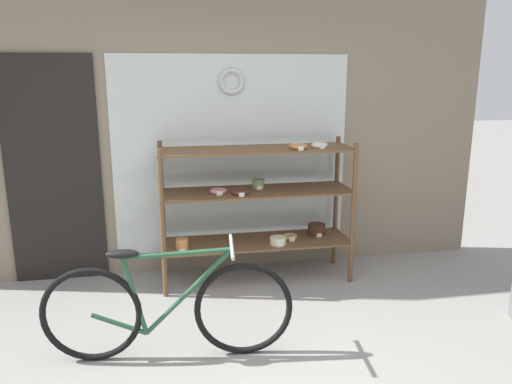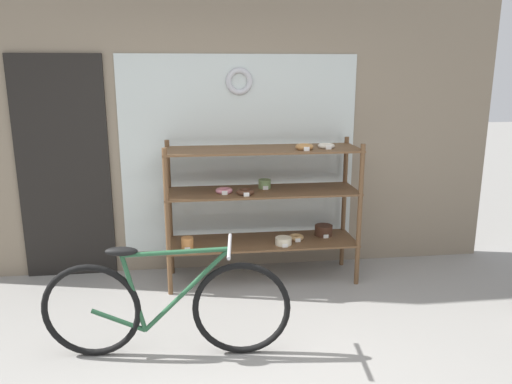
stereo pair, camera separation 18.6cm
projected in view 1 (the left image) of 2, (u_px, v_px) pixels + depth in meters
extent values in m
cube|color=gray|center=(209.00, 67.00, 4.65)|extent=(5.53, 0.08, 3.95)
cube|color=silver|center=(232.00, 155.00, 4.84)|extent=(2.27, 0.02, 1.90)
cube|color=black|center=(53.00, 171.00, 4.57)|extent=(0.84, 0.03, 2.10)
torus|color=#B7B7BC|center=(232.00, 81.00, 4.65)|extent=(0.26, 0.06, 0.26)
cylinder|color=brown|center=(163.00, 225.00, 4.28)|extent=(0.04, 0.04, 1.32)
cylinder|color=brown|center=(353.00, 215.00, 4.58)|extent=(0.04, 0.04, 1.32)
cylinder|color=brown|center=(163.00, 210.00, 4.73)|extent=(0.04, 0.04, 1.32)
cylinder|color=brown|center=(336.00, 202.00, 5.03)|extent=(0.04, 0.04, 1.32)
cube|color=brown|center=(256.00, 242.00, 4.72)|extent=(1.77, 0.52, 0.02)
cube|color=brown|center=(256.00, 191.00, 4.61)|extent=(1.77, 0.52, 0.02)
cube|color=brown|center=(256.00, 149.00, 4.51)|extent=(1.77, 0.52, 0.02)
torus|color=#4C2D1E|center=(240.00, 192.00, 4.46)|extent=(0.16, 0.16, 0.04)
cube|color=white|center=(242.00, 195.00, 4.38)|extent=(0.05, 0.00, 0.04)
cylinder|color=beige|center=(278.00, 241.00, 4.63)|extent=(0.15, 0.15, 0.07)
cube|color=white|center=(280.00, 245.00, 4.55)|extent=(0.05, 0.00, 0.04)
cylinder|color=#422619|center=(317.00, 229.00, 4.90)|extent=(0.17, 0.17, 0.10)
cube|color=white|center=(319.00, 235.00, 4.82)|extent=(0.05, 0.00, 0.04)
torus|color=pink|center=(218.00, 191.00, 4.50)|extent=(0.15, 0.15, 0.04)
cube|color=white|center=(219.00, 193.00, 4.42)|extent=(0.05, 0.00, 0.04)
cylinder|color=#C67F42|center=(182.00, 244.00, 4.47)|extent=(0.11, 0.11, 0.11)
cube|color=white|center=(182.00, 251.00, 4.42)|extent=(0.05, 0.00, 0.04)
torus|color=beige|center=(319.00, 145.00, 4.57)|extent=(0.15, 0.15, 0.04)
cube|color=white|center=(322.00, 147.00, 4.49)|extent=(0.05, 0.00, 0.04)
torus|color=#B27A42|center=(298.00, 146.00, 4.48)|extent=(0.16, 0.16, 0.05)
cube|color=white|center=(301.00, 149.00, 4.39)|extent=(0.05, 0.00, 0.04)
cylinder|color=#7A995B|center=(258.00, 184.00, 4.69)|extent=(0.11, 0.11, 0.08)
cube|color=white|center=(259.00, 188.00, 4.63)|extent=(0.05, 0.00, 0.04)
torus|color=tan|center=(290.00, 237.00, 4.78)|extent=(0.14, 0.14, 0.04)
cube|color=white|center=(292.00, 240.00, 4.70)|extent=(0.05, 0.00, 0.04)
torus|color=black|center=(91.00, 315.00, 3.38)|extent=(0.69, 0.11, 0.69)
torus|color=black|center=(244.00, 309.00, 3.46)|extent=(0.69, 0.11, 0.69)
cylinder|color=#235133|center=(189.00, 292.00, 3.40)|extent=(0.62, 0.09, 0.62)
cylinder|color=#235133|center=(177.00, 254.00, 3.33)|extent=(0.73, 0.10, 0.07)
cylinder|color=#235133|center=(135.00, 296.00, 3.37)|extent=(0.16, 0.05, 0.56)
cylinder|color=#235133|center=(119.00, 324.00, 3.41)|extent=(0.38, 0.07, 0.18)
ellipsoid|color=black|center=(122.00, 254.00, 3.29)|extent=(0.23, 0.11, 0.06)
cylinder|color=#B2B2B7|center=(232.00, 246.00, 3.35)|extent=(0.07, 0.46, 0.02)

